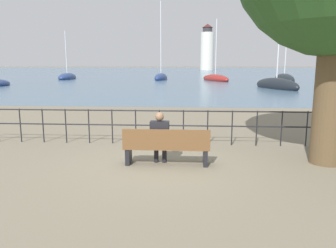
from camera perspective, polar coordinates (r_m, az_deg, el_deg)
The scene contains 11 objects.
ground_plane at distance 7.98m, azimuth -0.24°, elevation -7.03°, with size 1000.00×1000.00×0.00m, color #7A705B.
harbor_water at distance 168.41m, azimuth 3.67°, elevation 9.47°, with size 600.00×300.00×0.01m.
park_bench at distance 7.80m, azimuth -0.28°, elevation -4.07°, with size 2.05×0.45×0.90m.
seated_person_left at distance 7.83m, azimuth -1.45°, elevation -2.09°, with size 0.45×0.35×1.27m.
promenade_railing at distance 9.79m, azimuth 0.60°, elevation 0.40°, with size 12.30×0.04×1.05m.
sailboat_0 at distance 57.27m, azimuth -17.12°, elevation 7.79°, with size 2.73×6.89×8.20m.
sailboat_1 at distance 34.79m, azimuth 18.35°, elevation 6.51°, with size 3.81×7.15×13.01m.
sailboat_2 at distance 50.14m, azimuth 8.24°, elevation 7.83°, with size 4.61×8.40×9.37m.
sailboat_3 at distance 47.42m, azimuth 19.56°, elevation 7.31°, with size 2.09×6.44×11.05m.
sailboat_5 at distance 51.99m, azimuth -1.23°, elevation 8.12°, with size 2.38×5.51×12.34m.
harbor_lighthouse at distance 147.91m, azimuth 6.83°, elevation 12.87°, with size 5.80×5.80×19.75m.
Camera 1 is at (0.54, -7.60, 2.38)m, focal length 35.00 mm.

